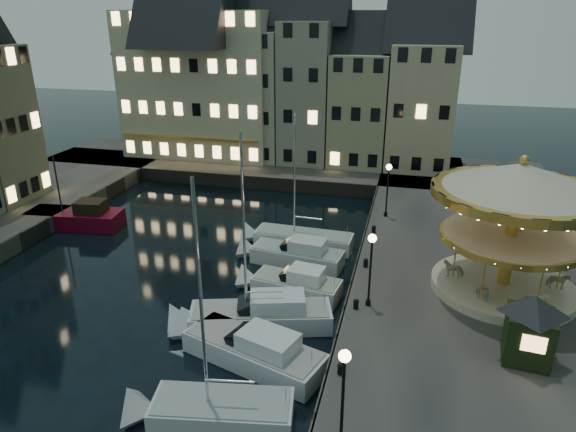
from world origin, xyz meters
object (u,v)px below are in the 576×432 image
(streetlamp_b, at_px, (371,260))
(bollard_a, at_px, (341,368))
(motorboat_c, at_px, (253,316))
(motorboat_d, at_px, (290,285))
(red_fishing_boat, at_px, (77,218))
(carousel, at_px, (517,204))
(motorboat_b, at_px, (247,348))
(streetlamp_c, at_px, (388,183))
(bollard_c, at_px, (366,262))
(bollard_d, at_px, (374,229))
(streetlamp_a, at_px, (343,386))
(motorboat_a, at_px, (209,412))
(streetlamp_d, at_px, (573,229))
(motorboat_e, at_px, (291,255))
(ticket_kiosk, at_px, (532,317))
(bollard_b, at_px, (356,304))
(motorboat_f, at_px, (296,239))

(streetlamp_b, relative_size, bollard_a, 7.32)
(motorboat_c, distance_m, motorboat_d, 4.04)
(motorboat_c, bearing_deg, bollard_a, -39.27)
(red_fishing_boat, xyz_separation_m, carousel, (31.28, -5.11, 5.81))
(bollard_a, distance_m, motorboat_d, 9.40)
(motorboat_b, bearing_deg, streetlamp_c, 73.11)
(bollard_c, relative_size, bollard_d, 1.00)
(streetlamp_a, xyz_separation_m, motorboat_a, (-5.67, 1.24, -3.48))
(bollard_a, relative_size, motorboat_d, 0.09)
(streetlamp_d, bearing_deg, motorboat_c, -153.60)
(streetlamp_a, relative_size, motorboat_a, 0.36)
(streetlamp_c, height_order, motorboat_c, motorboat_c)
(motorboat_c, bearing_deg, motorboat_d, 74.29)
(carousel, bearing_deg, motorboat_a, -136.53)
(bollard_c, xyz_separation_m, motorboat_b, (-4.83, -8.90, -0.96))
(streetlamp_d, relative_size, motorboat_c, 0.36)
(bollard_a, xyz_separation_m, bollard_d, (0.00, 16.00, 0.00))
(streetlamp_a, relative_size, red_fishing_boat, 0.54)
(streetlamp_d, distance_m, bollard_a, 17.79)
(streetlamp_b, height_order, carousel, carousel)
(bollard_a, relative_size, motorboat_c, 0.05)
(streetlamp_d, relative_size, bollard_a, 7.32)
(bollard_d, height_order, motorboat_e, motorboat_e)
(streetlamp_c, height_order, ticket_kiosk, streetlamp_c)
(bollard_d, distance_m, motorboat_b, 15.22)
(motorboat_a, relative_size, motorboat_c, 1.00)
(streetlamp_d, distance_m, motorboat_e, 17.44)
(bollard_b, height_order, red_fishing_boat, red_fishing_boat)
(bollard_b, height_order, motorboat_b, motorboat_b)
(motorboat_f, bearing_deg, streetlamp_c, 35.04)
(streetlamp_c, xyz_separation_m, motorboat_b, (-5.43, -17.90, -3.37))
(motorboat_f, bearing_deg, bollard_a, -69.95)
(streetlamp_b, height_order, bollard_b, streetlamp_b)
(streetlamp_c, bearing_deg, motorboat_e, -129.16)
(motorboat_a, bearing_deg, motorboat_f, 91.53)
(ticket_kiosk, bearing_deg, red_fishing_boat, 159.87)
(bollard_d, relative_size, motorboat_a, 0.05)
(motorboat_c, distance_m, motorboat_e, 7.96)
(streetlamp_c, height_order, motorboat_a, motorboat_a)
(motorboat_c, relative_size, motorboat_d, 1.81)
(streetlamp_d, height_order, ticket_kiosk, streetlamp_d)
(bollard_b, bearing_deg, motorboat_c, -168.62)
(streetlamp_d, bearing_deg, streetlamp_b, -148.22)
(streetlamp_d, bearing_deg, streetlamp_c, 150.09)
(streetlamp_a, height_order, motorboat_c, motorboat_c)
(bollard_d, distance_m, red_fishing_boat, 23.49)
(streetlamp_a, bearing_deg, motorboat_c, 125.49)
(streetlamp_d, bearing_deg, streetlamp_a, -123.61)
(streetlamp_d, height_order, bollard_b, streetlamp_d)
(motorboat_b, distance_m, motorboat_e, 10.78)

